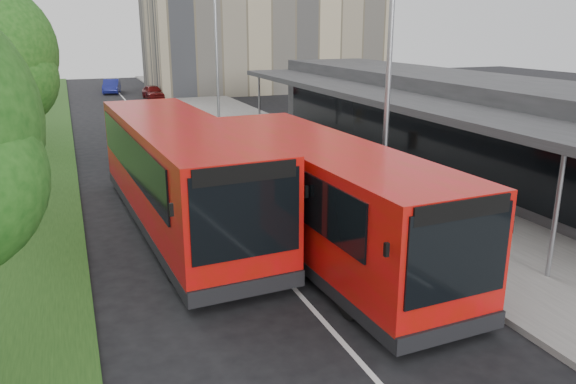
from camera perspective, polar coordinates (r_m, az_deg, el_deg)
name	(u,v)px	position (r m, az deg, el deg)	size (l,w,h in m)	color
ground	(278,270)	(14.47, -1.04, -7.96)	(120.00, 120.00, 0.00)	black
pavement	(256,127)	(34.55, -3.27, 6.57)	(5.00, 80.00, 0.15)	slate
grass_verge	(23,143)	(33.00, -25.31, 4.50)	(5.00, 80.00, 0.10)	#1E4315
lane_centre_line	(172,153)	(28.38, -11.66, 3.94)	(0.12, 70.00, 0.01)	silver
kerb_dashes	(217,134)	(32.88, -7.21, 5.84)	(0.12, 56.00, 0.01)	silver
station_building	(445,120)	(25.84, 15.69, 7.06)	(7.70, 26.00, 4.00)	#2B2B2D
tree_far	(12,53)	(33.54, -26.21, 12.55)	(4.51, 4.51, 7.22)	#312013
lamp_post_near	(386,72)	(16.83, 9.94, 11.90)	(1.44, 0.28, 8.00)	gray
lamp_post_far	(215,48)	(35.47, -7.42, 14.26)	(1.44, 0.28, 8.00)	gray
bus_main	(322,198)	(15.06, 3.50, -0.60)	(3.27, 10.95, 3.07)	#BF0A0F
bus_second	(180,174)	(17.35, -10.94, 1.80)	(3.62, 11.74, 3.28)	#BF0A0F
litter_bin	(308,148)	(26.11, 2.05, 4.45)	(0.46, 0.46, 0.83)	#3A2818
bollard	(239,124)	(32.83, -4.96, 6.91)	(0.14, 0.14, 0.86)	#F0A60C
car_near	(153,92)	(50.27, -13.56, 9.84)	(1.42, 3.52, 1.20)	#550C0C
car_far	(112,86)	(55.91, -17.49, 10.22)	(1.38, 3.95, 1.30)	navy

